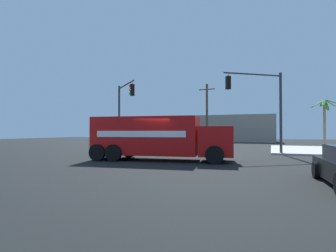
{
  "coord_description": "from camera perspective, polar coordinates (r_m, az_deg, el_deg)",
  "views": [
    {
      "loc": [
        6.58,
        -14.73,
        1.78
      ],
      "look_at": [
        0.85,
        -0.17,
        2.09
      ],
      "focal_mm": 28.2,
      "sensor_mm": 36.0,
      "label": 1
    }
  ],
  "objects": [
    {
      "name": "building_backdrop",
      "position": [
        47.35,
        8.39,
        -0.57
      ],
      "size": [
        22.81,
        6.0,
        4.45
      ],
      "primitive_type": "cube",
      "color": "gray",
      "rests_on": "ground"
    },
    {
      "name": "traffic_light_secondary",
      "position": [
        21.15,
        19.87,
        5.52
      ],
      "size": [
        3.99,
        2.94,
        6.13
      ],
      "color": "#38383D",
      "rests_on": "sidewalk_corner_far"
    },
    {
      "name": "utility_pole",
      "position": [
        35.26,
        8.42,
        2.74
      ],
      "size": [
        2.2,
        0.33,
        8.02
      ],
      "color": "brown",
      "rests_on": "ground"
    },
    {
      "name": "delivery_truck",
      "position": [
        16.22,
        -2.22,
        -2.43
      ],
      "size": [
        8.74,
        3.81,
        2.65
      ],
      "color": "red",
      "rests_on": "ground"
    },
    {
      "name": "ground_plane",
      "position": [
        16.23,
        -2.59,
        -7.42
      ],
      "size": [
        100.0,
        100.0,
        0.0
      ],
      "primitive_type": "plane",
      "color": "black"
    },
    {
      "name": "traffic_light_primary",
      "position": [
        24.41,
        -9.69,
        4.22
      ],
      "size": [
        3.42,
        3.23,
        6.13
      ],
      "color": "#38383D",
      "rests_on": "ground"
    },
    {
      "name": "palm_tree_far",
      "position": [
        32.82,
        30.74,
        2.37
      ],
      "size": [
        2.9,
        3.06,
        5.07
      ],
      "color": "#7A6647",
      "rests_on": "sidewalk_corner_far"
    }
  ]
}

